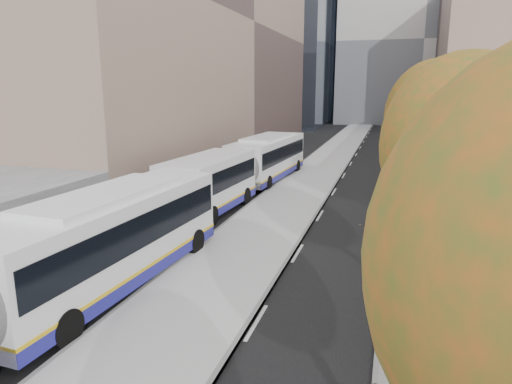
% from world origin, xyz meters
% --- Properties ---
extents(bus_platform, '(4.25, 150.00, 0.15)m').
position_xyz_m(bus_platform, '(-3.88, 35.00, 0.07)').
color(bus_platform, '#B4B4B4').
rests_on(bus_platform, ground).
extents(sidewalk, '(4.75, 150.00, 0.08)m').
position_xyz_m(sidewalk, '(4.12, 35.00, 0.04)').
color(sidewalk, gray).
rests_on(sidewalk, ground).
extents(building_tan, '(18.00, 92.00, 8.00)m').
position_xyz_m(building_tan, '(15.50, 64.00, 4.00)').
color(building_tan, tan).
rests_on(building_tan, ground).
extents(building_midrise, '(24.00, 46.00, 25.00)m').
position_xyz_m(building_midrise, '(-22.50, 41.00, 12.50)').
color(building_midrise, '#866D5E').
rests_on(building_midrise, ground).
extents(building_far_block, '(30.00, 18.00, 30.00)m').
position_xyz_m(building_far_block, '(6.00, 96.00, 15.00)').
color(building_far_block, '#B0AAA2').
rests_on(building_far_block, ground).
extents(tree_c, '(4.20, 4.20, 7.28)m').
position_xyz_m(tree_c, '(3.60, 13.00, 5.25)').
color(tree_c, black).
rests_on(tree_c, sidewalk).
extents(tree_d, '(4.40, 4.40, 7.60)m').
position_xyz_m(tree_d, '(3.60, 22.00, 5.47)').
color(tree_d, black).
rests_on(tree_d, sidewalk).
extents(bus_near, '(3.86, 19.15, 3.17)m').
position_xyz_m(bus_near, '(-7.42, 8.79, 1.73)').
color(bus_near, white).
rests_on(bus_near, ground).
extents(bus_far, '(3.96, 18.71, 3.09)m').
position_xyz_m(bus_far, '(-7.23, 28.59, 1.69)').
color(bus_far, white).
rests_on(bus_far, ground).
extents(distant_car, '(2.20, 3.87, 1.24)m').
position_xyz_m(distant_car, '(-7.52, 40.21, 0.62)').
color(distant_car, silver).
rests_on(distant_car, ground).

